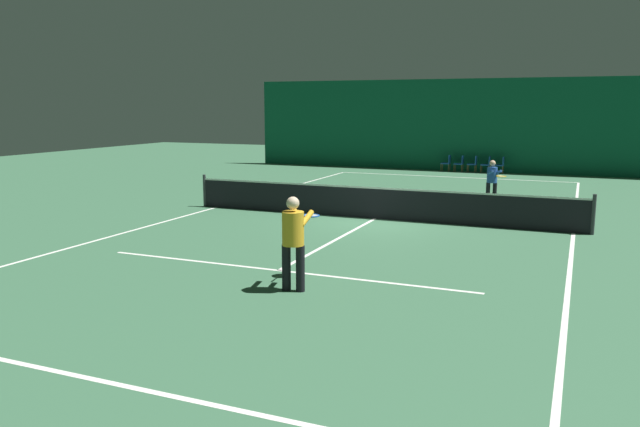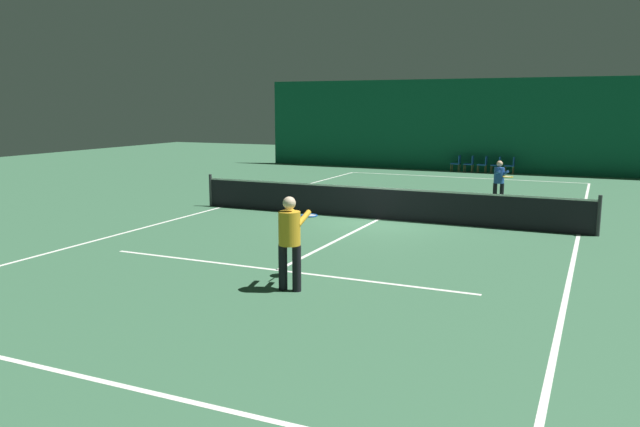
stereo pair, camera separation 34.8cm
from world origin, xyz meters
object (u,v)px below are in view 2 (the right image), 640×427
at_px(courtside_chair_2, 484,163).
at_px(courtside_chair_3, 497,164).
at_px(player_near, 290,236).
at_px(courtside_chair_0, 457,162).
at_px(courtside_chair_4, 511,164).
at_px(tennis_net, 379,202).
at_px(player_far, 499,179).
at_px(courtside_chair_1, 470,163).

xyz_separation_m(courtside_chair_2, courtside_chair_3, (0.66, 0.00, 0.00)).
bearing_deg(player_near, courtside_chair_2, -3.89).
relative_size(courtside_chair_0, courtside_chair_2, 1.00).
bearing_deg(courtside_chair_4, tennis_net, -7.51).
distance_m(tennis_net, player_near, 7.58).
xyz_separation_m(player_near, player_far, (1.93, 11.76, -0.14)).
xyz_separation_m(courtside_chair_0, courtside_chair_3, (1.99, 0.00, 0.00)).
height_order(courtside_chair_0, courtside_chair_1, same).
height_order(tennis_net, player_near, player_near).
height_order(tennis_net, courtside_chair_1, tennis_net).
xyz_separation_m(player_far, courtside_chair_2, (-2.24, 10.08, -0.39)).
bearing_deg(player_far, courtside_chair_3, 163.64).
bearing_deg(courtside_chair_1, tennis_net, 0.40).
xyz_separation_m(tennis_net, courtside_chair_3, (1.23, 14.34, -0.03)).
height_order(courtside_chair_2, courtside_chair_3, same).
bearing_deg(courtside_chair_4, courtside_chair_2, -90.00).
height_order(player_far, courtside_chair_0, player_far).
height_order(player_near, courtside_chair_3, player_near).
height_order(player_near, courtside_chair_1, player_near).
relative_size(tennis_net, courtside_chair_1, 14.29).
height_order(tennis_net, courtside_chair_0, tennis_net).
relative_size(player_far, courtside_chair_2, 1.78).
xyz_separation_m(courtside_chair_3, courtside_chair_4, (0.66, 0.00, 0.00)).
bearing_deg(tennis_net, player_near, -83.36).
distance_m(courtside_chair_1, courtside_chair_2, 0.66).
distance_m(player_far, courtside_chair_3, 10.22).
distance_m(player_near, courtside_chair_0, 21.91).
bearing_deg(courtside_chair_2, player_far, 12.55).
bearing_deg(player_near, courtside_chair_1, -2.15).
bearing_deg(player_near, tennis_net, 1.93).
bearing_deg(player_near, courtside_chair_3, -5.63).
distance_m(tennis_net, courtside_chair_4, 14.46).
xyz_separation_m(player_near, courtside_chair_0, (-1.64, 21.85, -0.52)).
bearing_deg(courtside_chair_1, courtside_chair_3, 90.00).
height_order(player_near, player_far, player_near).
distance_m(player_near, courtside_chair_2, 21.86).
relative_size(player_near, courtside_chair_2, 2.06).
bearing_deg(courtside_chair_1, courtside_chair_4, 90.00).
distance_m(tennis_net, courtside_chair_0, 14.36).
bearing_deg(courtside_chair_4, player_near, -2.66).
bearing_deg(player_far, courtside_chair_4, 159.92).
bearing_deg(courtside_chair_0, courtside_chair_1, 90.00).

